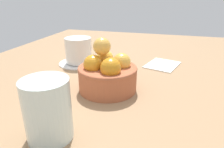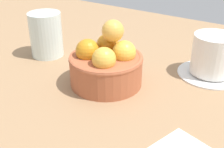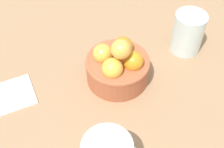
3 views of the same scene
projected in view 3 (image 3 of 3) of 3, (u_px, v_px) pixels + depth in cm
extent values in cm
cube|color=#997551|center=(117.00, 84.00, 67.07)|extent=(147.15, 97.92, 3.98)
cylinder|color=#AD5938|center=(118.00, 70.00, 63.46)|extent=(13.62, 13.62, 5.70)
torus|color=#AD5938|center=(118.00, 62.00, 61.64)|extent=(13.82, 13.82, 1.00)
sphere|color=yellow|center=(112.00, 68.00, 58.55)|extent=(4.35, 4.35, 4.35)
sphere|color=orange|center=(133.00, 61.00, 59.90)|extent=(4.33, 4.33, 4.33)
sphere|color=orange|center=(123.00, 47.00, 62.75)|extent=(4.53, 4.53, 4.53)
sphere|color=gold|center=(103.00, 54.00, 61.40)|extent=(4.28, 4.28, 4.28)
sphere|color=#EDAB46|center=(121.00, 49.00, 56.93)|extent=(4.07, 4.07, 4.07)
cylinder|color=silver|center=(188.00, 33.00, 68.43)|extent=(7.31, 7.31, 9.98)
cube|color=white|center=(6.00, 96.00, 61.73)|extent=(13.48, 11.76, 0.60)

